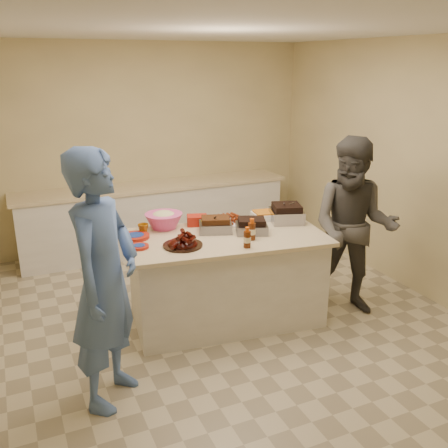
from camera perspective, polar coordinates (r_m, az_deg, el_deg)
name	(u,v)px	position (r m, az deg, el deg)	size (l,w,h in m)	color
room	(221,321)	(5.03, -0.33, -10.98)	(4.50, 5.00, 2.70)	beige
back_counter	(155,217)	(6.77, -7.87, 0.80)	(3.60, 0.64, 0.90)	silver
island	(226,319)	(5.07, 0.24, -10.76)	(1.86, 0.98, 0.88)	silver
rib_platter	(183,246)	(4.45, -4.73, -2.54)	(0.36, 0.36, 0.14)	#380703
pulled_pork_tray	(215,232)	(4.81, -0.99, -0.89)	(0.31, 0.23, 0.09)	#47230F
brisket_tray	(251,233)	(4.79, 3.16, -1.00)	(0.29, 0.24, 0.09)	black
roasting_pan	(286,222)	(5.15, 7.13, 0.26)	(0.32, 0.32, 0.13)	gray
coleslaw_bowl	(164,228)	(4.95, -6.86, -0.46)	(0.37, 0.37, 0.25)	#D6448C
sausage_plate	(228,223)	(5.05, 0.47, 0.07)	(0.30, 0.30, 0.05)	silver
mac_cheese_dish	(268,218)	(5.24, 5.03, 0.64)	(0.32, 0.23, 0.08)	orange
bbq_bottle_a	(247,247)	(4.41, 2.65, -2.69)	(0.06, 0.06, 0.19)	#471C08
bbq_bottle_b	(252,240)	(4.61, 3.18, -1.79)	(0.07, 0.07, 0.20)	#471C08
mustard_bottle	(203,230)	(4.86, -2.39, -0.71)	(0.05, 0.05, 0.13)	yellow
sauce_bowl	(225,228)	(4.91, 0.08, -0.49)	(0.14, 0.04, 0.14)	silver
plate_stack_large	(135,238)	(4.71, -10.10, -1.60)	(0.26, 0.26, 0.03)	maroon
plate_stack_small	(139,248)	(4.46, -9.67, -2.71)	(0.17, 0.17, 0.02)	maroon
plastic_cup	(144,233)	(4.82, -9.18, -1.07)	(0.10, 0.09, 0.10)	#915008
basket_stack	(197,225)	(5.01, -3.08, -0.11)	(0.20, 0.15, 0.10)	maroon
guest_blue	(114,395)	(4.15, -12.48, -18.55)	(0.70, 1.92, 0.46)	#4B6BAD
guest_gray	(346,309)	(5.41, 13.80, -9.36)	(0.87, 1.78, 0.67)	#4A4743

